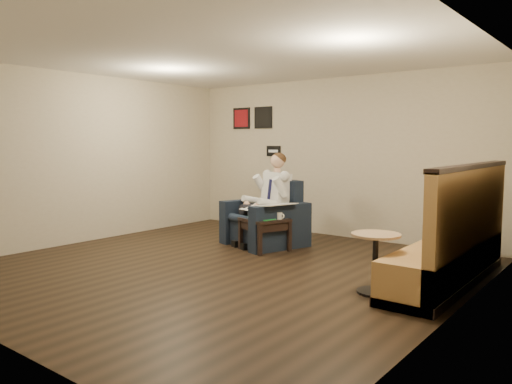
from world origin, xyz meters
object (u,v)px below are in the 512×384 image
Objects in this scene: armchair at (265,213)px; smartphone at (276,217)px; seated_man at (258,202)px; cafe_table at (375,263)px; banquette at (447,225)px; side_table at (265,234)px; green_folder at (262,218)px; coffee_mug at (279,216)px.

armchair reaches higher than smartphone.
seated_man reaches higher than cafe_table.
banquette is (2.68, -0.28, 0.19)m from smartphone.
seated_man reaches higher than smartphone.
side_table is 0.26m from green_folder.
cafe_table is at bearing -118.70° from banquette.
seated_man is 0.45m from smartphone.
cafe_table is (2.54, -1.34, -0.19)m from armchair.
seated_man is 2.86× the size of green_folder.
green_folder is at bearing -164.88° from side_table.
banquette is at bearing -2.60° from side_table.
smartphone is (0.11, 0.15, 0.26)m from side_table.
coffee_mug is (0.52, -0.13, -0.16)m from seated_man.
seated_man is 2.88m from cafe_table.
armchair is 0.40m from smartphone.
coffee_mug is at bearing 15.12° from side_table.
seated_man is (-0.04, -0.13, 0.19)m from armchair.
coffee_mug is at bearing -7.10° from smartphone.
banquette is (2.55, -0.19, 0.14)m from coffee_mug.
smartphone is 2.70m from banquette.
side_table is (0.25, -0.32, -0.27)m from armchair.
cafe_table reaches higher than green_folder.
side_table is at bearing -34.75° from armchair.
side_table is at bearing -97.35° from smartphone.
armchair is 0.40× the size of banquette.
green_folder reaches higher than side_table.
armchair reaches higher than side_table.
banquette is at bearing 61.30° from cafe_table.
side_table is at bearing -15.83° from seated_man.
side_table is at bearing 156.11° from cafe_table.
green_folder is 0.22m from smartphone.
armchair is 10.23× the size of coffee_mug.
side_table is 0.32m from smartphone.
seated_man is 0.56m from coffee_mug.
seated_man is 3.09m from banquette.
banquette is at bearing -2.35° from green_folder.
side_table is 2.82m from banquette.
smartphone is (-0.12, 0.09, -0.05)m from coffee_mug.
banquette reaches higher than cafe_table.
smartphone is 0.06× the size of banquette.
seated_man reaches higher than banquette.
banquette is at bearing 11.91° from seated_man.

